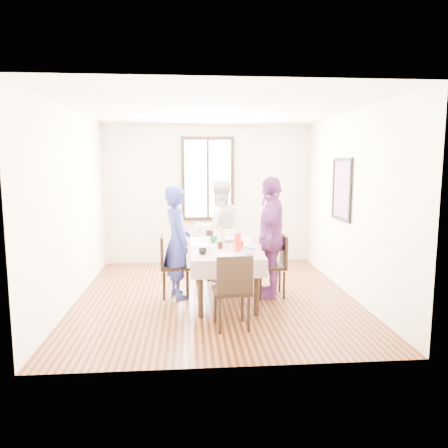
{
  "coord_description": "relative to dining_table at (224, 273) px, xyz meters",
  "views": [
    {
      "loc": [
        -0.38,
        -6.11,
        1.94
      ],
      "look_at": [
        0.11,
        -0.17,
        1.1
      ],
      "focal_mm": 34.24,
      "sensor_mm": 36.0,
      "label": 1
    }
  ],
  "objects": [
    {
      "name": "plate_far",
      "position": [
        0.02,
        0.62,
        0.39
      ],
      "size": [
        0.2,
        0.2,
        0.01
      ],
      "primitive_type": "cylinder",
      "color": "white",
      "rests_on": "tablecloth"
    },
    {
      "name": "person_right",
      "position": [
        0.68,
        0.05,
        0.51
      ],
      "size": [
        0.69,
        1.11,
        1.76
      ],
      "primitive_type": "imported",
      "rotation": [
        0.0,
        0.0,
        -1.85
      ],
      "color": "#6C2F75",
      "rests_on": "ground"
    },
    {
      "name": "mug_green",
      "position": [
        -0.12,
        0.37,
        0.43
      ],
      "size": [
        0.12,
        0.12,
        0.09
      ],
      "primitive_type": "imported",
      "rotation": [
        0.0,
        0.0,
        -0.04
      ],
      "color": "#0C7226",
      "rests_on": "tablecloth"
    },
    {
      "name": "window_frame",
      "position": [
        -0.11,
        2.35,
        1.27
      ],
      "size": [
        1.02,
        0.06,
        1.62
      ],
      "primitive_type": "cube",
      "color": "black",
      "rests_on": "back_wall"
    },
    {
      "name": "tablecloth",
      "position": [
        0.0,
        -0.0,
        0.38
      ],
      "size": [
        0.96,
        1.75,
        0.01
      ],
      "primitive_type": "cube",
      "color": "#500A19",
      "rests_on": "dining_table"
    },
    {
      "name": "chair_right",
      "position": [
        0.7,
        0.05,
        0.08
      ],
      "size": [
        0.43,
        0.43,
        0.91
      ],
      "primitive_type": "cube",
      "rotation": [
        0.0,
        0.0,
        1.55
      ],
      "color": "black",
      "rests_on": "ground"
    },
    {
      "name": "plate_right",
      "position": [
        0.29,
        0.09,
        0.39
      ],
      "size": [
        0.2,
        0.2,
        0.01
      ],
      "primitive_type": "cylinder",
      "color": "white",
      "rests_on": "tablecloth"
    },
    {
      "name": "mug_black",
      "position": [
        -0.32,
        -0.5,
        0.43
      ],
      "size": [
        0.13,
        0.13,
        0.08
      ],
      "primitive_type": "imported",
      "rotation": [
        0.0,
        0.0,
        0.23
      ],
      "color": "black",
      "rests_on": "tablecloth"
    },
    {
      "name": "jam_jar",
      "position": [
        -0.06,
        -0.12,
        0.44
      ],
      "size": [
        0.07,
        0.07,
        0.1
      ],
      "primitive_type": "cylinder",
      "color": "black",
      "rests_on": "tablecloth"
    },
    {
      "name": "right_wall",
      "position": [
        1.89,
        0.12,
        0.98
      ],
      "size": [
        0.0,
        4.5,
        4.5
      ],
      "primitive_type": "plane",
      "rotation": [
        1.57,
        0.0,
        -1.57
      ],
      "color": "beige",
      "rests_on": "ground"
    },
    {
      "name": "person_far",
      "position": [
        0.0,
        1.1,
        0.47
      ],
      "size": [
        0.97,
        0.85,
        1.69
      ],
      "primitive_type": "imported",
      "rotation": [
        0.0,
        0.0,
        3.44
      ],
      "color": "silver",
      "rests_on": "ground"
    },
    {
      "name": "serving_bowl",
      "position": [
        0.09,
        0.43,
        0.42
      ],
      "size": [
        0.29,
        0.29,
        0.06
      ],
      "primitive_type": "imported",
      "rotation": [
        0.0,
        0.0,
        -0.3
      ],
      "color": "white",
      "rests_on": "tablecloth"
    },
    {
      "name": "plate_near",
      "position": [
        -0.03,
        -0.56,
        0.39
      ],
      "size": [
        0.2,
        0.2,
        0.01
      ],
      "primitive_type": "cylinder",
      "color": "white",
      "rests_on": "tablecloth"
    },
    {
      "name": "dining_table",
      "position": [
        0.0,
        0.0,
        0.0
      ],
      "size": [
        0.84,
        1.63,
        0.75
      ],
      "primitive_type": "cube",
      "color": "black",
      "rests_on": "ground"
    },
    {
      "name": "drinking_glass",
      "position": [
        -0.22,
        -0.28,
        0.43
      ],
      "size": [
        0.06,
        0.06,
        0.09
      ],
      "primitive_type": "cylinder",
      "color": "silver",
      "rests_on": "tablecloth"
    },
    {
      "name": "flower_bunch",
      "position": [
        -0.01,
        0.08,
        0.6
      ],
      "size": [
        0.09,
        0.09,
        0.1
      ],
      "primitive_type": null,
      "color": "yellow",
      "rests_on": "flower_vase"
    },
    {
      "name": "butter_tub",
      "position": [
        0.34,
        -0.42,
        0.41
      ],
      "size": [
        0.11,
        0.11,
        0.06
      ],
      "primitive_type": "cylinder",
      "color": "white",
      "rests_on": "tablecloth"
    },
    {
      "name": "chair_near",
      "position": [
        -0.0,
        -1.12,
        0.08
      ],
      "size": [
        0.46,
        0.46,
        0.91
      ],
      "primitive_type": "cube",
      "rotation": [
        0.0,
        0.0,
        0.09
      ],
      "color": "black",
      "rests_on": "ground"
    },
    {
      "name": "mug_flag",
      "position": [
        0.24,
        -0.06,
        0.43
      ],
      "size": [
        0.12,
        0.12,
        0.09
      ],
      "primitive_type": "imported",
      "rotation": [
        0.0,
        0.0,
        0.37
      ],
      "color": "red",
      "rests_on": "tablecloth"
    },
    {
      "name": "juice_carton",
      "position": [
        0.17,
        -0.29,
        0.51
      ],
      "size": [
        0.08,
        0.08,
        0.25
      ],
      "primitive_type": "cube",
      "color": "red",
      "rests_on": "tablecloth"
    },
    {
      "name": "window_pane",
      "position": [
        -0.11,
        2.36,
        1.27
      ],
      "size": [
        0.9,
        0.02,
        1.5
      ],
      "primitive_type": "cube",
      "color": "white",
      "rests_on": "back_wall"
    },
    {
      "name": "flower_vase",
      "position": [
        -0.01,
        0.08,
        0.47
      ],
      "size": [
        0.08,
        0.08,
        0.16
      ],
      "primitive_type": "cylinder",
      "color": "silver",
      "rests_on": "tablecloth"
    },
    {
      "name": "smartphone",
      "position": [
        0.28,
        -0.63,
        0.39
      ],
      "size": [
        0.08,
        0.16,
        0.01
      ],
      "primitive_type": "cube",
      "color": "black",
      "rests_on": "tablecloth"
    },
    {
      "name": "chair_far",
      "position": [
        0.0,
        1.12,
        0.08
      ],
      "size": [
        0.45,
        0.45,
        0.91
      ],
      "primitive_type": "cube",
      "rotation": [
        0.0,
        0.0,
        3.07
      ],
      "color": "black",
      "rests_on": "ground"
    },
    {
      "name": "plate_left",
      "position": [
        -0.3,
        0.1,
        0.39
      ],
      "size": [
        0.2,
        0.2,
        0.01
      ],
      "primitive_type": "cylinder",
      "color": "white",
      "rests_on": "tablecloth"
    },
    {
      "name": "butter_lid",
      "position": [
        0.34,
        -0.42,
        0.45
      ],
      "size": [
        0.12,
        0.12,
        0.01
      ],
      "primitive_type": "cylinder",
      "color": "blue",
      "rests_on": "butter_tub"
    },
    {
      "name": "person_left",
      "position": [
        -0.68,
        0.15,
        0.44
      ],
      "size": [
        0.56,
        0.69,
        1.63
      ],
      "primitive_type": "imported",
      "rotation": [
        0.0,
        0.0,
        1.89
      ],
      "color": "navy",
      "rests_on": "ground"
    },
    {
      "name": "art_poster",
      "position": [
        1.87,
        0.42,
        1.18
      ],
      "size": [
        0.04,
        0.76,
        0.96
      ],
      "primitive_type": "cube",
      "color": "red",
      "rests_on": "right_wall"
    },
    {
      "name": "back_wall",
      "position": [
        -0.11,
        2.37,
        0.98
      ],
      "size": [
        4.0,
        0.0,
        4.0
      ],
      "primitive_type": "plane",
      "rotation": [
        1.57,
        0.0,
        0.0
      ],
      "color": "beige",
      "rests_on": "ground"
    },
    {
      "name": "chair_left",
      "position": [
        -0.7,
        0.15,
        0.08
      ],
      "size": [
        0.43,
        0.43,
        0.91
      ],
      "primitive_type": "cube",
      "rotation": [
        0.0,
        0.0,
        -1.53
      ],
      "color": "black",
      "rests_on": "ground"
    },
    {
      "name": "ground",
      "position": [
        -0.11,
        0.12,
        -0.38
      ],
      "size": [
        4.5,
        4.5,
        0.0
      ],
      "primitive_type": "plane",
      "color": "#33180A",
      "rests_on": "ground"
    }
  ]
}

